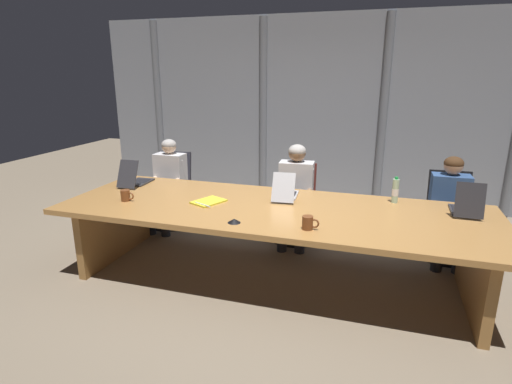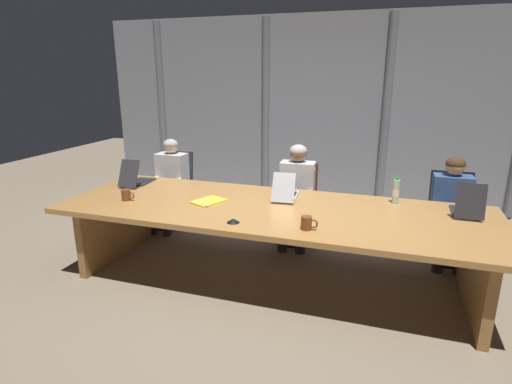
{
  "view_description": "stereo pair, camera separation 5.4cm",
  "coord_description": "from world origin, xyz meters",
  "px_view_note": "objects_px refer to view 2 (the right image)",
  "views": [
    {
      "loc": [
        0.93,
        -3.5,
        1.94
      ],
      "look_at": [
        -0.2,
        0.12,
        0.83
      ],
      "focal_mm": 28.83,
      "sensor_mm": 36.0,
      "label": 1
    },
    {
      "loc": [
        0.98,
        -3.49,
        1.94
      ],
      "look_at": [
        -0.2,
        0.12,
        0.83
      ],
      "focal_mm": 28.83,
      "sensor_mm": 36.0,
      "label": 2
    }
  ],
  "objects_px": {
    "laptop_left_mid": "(286,193)",
    "laptop_left_end": "(137,179)",
    "office_chair_left_end": "(174,198)",
    "person_center": "(451,205)",
    "person_left_end": "(169,179)",
    "water_bottle_primary": "(396,191)",
    "conference_mic_left_side": "(233,221)",
    "person_left_mid": "(296,189)",
    "coffee_mug_near": "(126,195)",
    "coffee_mug_far": "(307,223)",
    "office_chair_left_mid": "(297,211)",
    "office_chair_center": "(449,227)",
    "spiral_notepad": "(209,201)",
    "laptop_center": "(467,209)"
  },
  "relations": [
    {
      "from": "laptop_left_mid",
      "to": "laptop_left_end",
      "type": "bearing_deg",
      "value": 85.15
    },
    {
      "from": "office_chair_center",
      "to": "person_left_mid",
      "type": "distance_m",
      "value": 1.7
    },
    {
      "from": "conference_mic_left_side",
      "to": "person_left_mid",
      "type": "bearing_deg",
      "value": 81.58
    },
    {
      "from": "office_chair_center",
      "to": "laptop_center",
      "type": "bearing_deg",
      "value": -2.49
    },
    {
      "from": "office_chair_left_end",
      "to": "coffee_mug_far",
      "type": "height_order",
      "value": "office_chair_left_end"
    },
    {
      "from": "person_center",
      "to": "water_bottle_primary",
      "type": "height_order",
      "value": "person_center"
    },
    {
      "from": "person_center",
      "to": "water_bottle_primary",
      "type": "bearing_deg",
      "value": -51.91
    },
    {
      "from": "office_chair_left_end",
      "to": "person_center",
      "type": "xyz_separation_m",
      "value": [
        3.32,
        -0.16,
        0.29
      ]
    },
    {
      "from": "conference_mic_left_side",
      "to": "water_bottle_primary",
      "type": "bearing_deg",
      "value": 37.42
    },
    {
      "from": "coffee_mug_near",
      "to": "conference_mic_left_side",
      "type": "height_order",
      "value": "coffee_mug_near"
    },
    {
      "from": "office_chair_left_mid",
      "to": "coffee_mug_near",
      "type": "xyz_separation_m",
      "value": [
        -1.41,
        -1.34,
        0.46
      ]
    },
    {
      "from": "coffee_mug_far",
      "to": "conference_mic_left_side",
      "type": "xyz_separation_m",
      "value": [
        -0.62,
        -0.04,
        -0.04
      ]
    },
    {
      "from": "office_chair_left_end",
      "to": "person_center",
      "type": "height_order",
      "value": "person_center"
    },
    {
      "from": "person_left_end",
      "to": "water_bottle_primary",
      "type": "bearing_deg",
      "value": 80.35
    },
    {
      "from": "coffee_mug_near",
      "to": "laptop_center",
      "type": "bearing_deg",
      "value": 10.23
    },
    {
      "from": "laptop_center",
      "to": "coffee_mug_far",
      "type": "xyz_separation_m",
      "value": [
        -1.26,
        -0.78,
        -0.01
      ]
    },
    {
      "from": "person_left_mid",
      "to": "coffee_mug_near",
      "type": "distance_m",
      "value": 1.87
    },
    {
      "from": "office_chair_center",
      "to": "coffee_mug_near",
      "type": "xyz_separation_m",
      "value": [
        -3.09,
        -1.34,
        0.45
      ]
    },
    {
      "from": "office_chair_left_end",
      "to": "coffee_mug_far",
      "type": "relative_size",
      "value": 6.75
    },
    {
      "from": "person_left_mid",
      "to": "spiral_notepad",
      "type": "height_order",
      "value": "person_left_mid"
    },
    {
      "from": "person_center",
      "to": "spiral_notepad",
      "type": "bearing_deg",
      "value": -67.46
    },
    {
      "from": "office_chair_left_mid",
      "to": "coffee_mug_near",
      "type": "relative_size",
      "value": 6.43
    },
    {
      "from": "laptop_left_mid",
      "to": "office_chair_left_mid",
      "type": "relative_size",
      "value": 0.53
    },
    {
      "from": "office_chair_left_end",
      "to": "spiral_notepad",
      "type": "relative_size",
      "value": 2.54
    },
    {
      "from": "water_bottle_primary",
      "to": "coffee_mug_near",
      "type": "height_order",
      "value": "water_bottle_primary"
    },
    {
      "from": "water_bottle_primary",
      "to": "conference_mic_left_side",
      "type": "xyz_separation_m",
      "value": [
        -1.28,
        -0.98,
        -0.1
      ]
    },
    {
      "from": "laptop_center",
      "to": "person_left_mid",
      "type": "xyz_separation_m",
      "value": [
        -1.66,
        0.63,
        -0.14
      ]
    },
    {
      "from": "person_center",
      "to": "coffee_mug_far",
      "type": "height_order",
      "value": "person_center"
    },
    {
      "from": "laptop_left_mid",
      "to": "office_chair_center",
      "type": "relative_size",
      "value": 0.52
    },
    {
      "from": "person_center",
      "to": "coffee_mug_near",
      "type": "height_order",
      "value": "person_center"
    },
    {
      "from": "spiral_notepad",
      "to": "coffee_mug_near",
      "type": "bearing_deg",
      "value": -141.7
    },
    {
      "from": "person_center",
      "to": "conference_mic_left_side",
      "type": "xyz_separation_m",
      "value": [
        -1.85,
        -1.44,
        0.12
      ]
    },
    {
      "from": "person_center",
      "to": "water_bottle_primary",
      "type": "distance_m",
      "value": 0.76
    },
    {
      "from": "person_left_end",
      "to": "conference_mic_left_side",
      "type": "relative_size",
      "value": 10.32
    },
    {
      "from": "office_chair_center",
      "to": "person_left_end",
      "type": "xyz_separation_m",
      "value": [
        -3.31,
        -0.16,
        0.3
      ]
    },
    {
      "from": "person_left_mid",
      "to": "spiral_notepad",
      "type": "xyz_separation_m",
      "value": [
        -0.64,
        -1.0,
        0.09
      ]
    },
    {
      "from": "laptop_center",
      "to": "spiral_notepad",
      "type": "height_order",
      "value": "laptop_center"
    },
    {
      "from": "office_chair_left_end",
      "to": "office_chair_center",
      "type": "relative_size",
      "value": 1.03
    },
    {
      "from": "laptop_left_mid",
      "to": "person_left_mid",
      "type": "bearing_deg",
      "value": -2.44
    },
    {
      "from": "laptop_left_end",
      "to": "person_left_end",
      "type": "xyz_separation_m",
      "value": [
        0.04,
        0.63,
        -0.15
      ]
    },
    {
      "from": "person_center",
      "to": "coffee_mug_far",
      "type": "relative_size",
      "value": 8.06
    },
    {
      "from": "coffee_mug_near",
      "to": "conference_mic_left_side",
      "type": "relative_size",
      "value": 1.25
    },
    {
      "from": "office_chair_left_end",
      "to": "office_chair_center",
      "type": "height_order",
      "value": "office_chair_left_end"
    },
    {
      "from": "person_center",
      "to": "coffee_mug_near",
      "type": "xyz_separation_m",
      "value": [
        -3.06,
        -1.18,
        0.16
      ]
    },
    {
      "from": "conference_mic_left_side",
      "to": "coffee_mug_near",
      "type": "bearing_deg",
      "value": 168.19
    },
    {
      "from": "office_chair_left_mid",
      "to": "office_chair_center",
      "type": "distance_m",
      "value": 1.68
    },
    {
      "from": "office_chair_center",
      "to": "spiral_notepad",
      "type": "xyz_separation_m",
      "value": [
        -2.31,
        -1.15,
        0.4
      ]
    },
    {
      "from": "office_chair_left_end",
      "to": "person_left_mid",
      "type": "distance_m",
      "value": 1.73
    },
    {
      "from": "water_bottle_primary",
      "to": "spiral_notepad",
      "type": "distance_m",
      "value": 1.8
    },
    {
      "from": "coffee_mug_near",
      "to": "coffee_mug_far",
      "type": "xyz_separation_m",
      "value": [
        1.83,
        -0.22,
        0.0
      ]
    }
  ]
}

